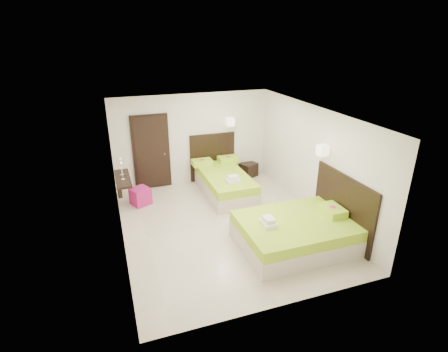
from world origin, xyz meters
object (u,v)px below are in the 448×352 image
object	(u,v)px
bed_double	(298,231)
nightstand	(248,170)
bed_single	(224,181)
ottoman	(140,196)

from	to	relation	value
bed_double	nightstand	world-z (taller)	bed_double
bed_single	bed_double	distance (m)	3.04
nightstand	bed_double	bearing A→B (deg)	-121.34
bed_single	nightstand	bearing A→B (deg)	38.20
nightstand	ottoman	bearing A→B (deg)	170.39
bed_double	ottoman	world-z (taller)	bed_double
bed_double	ottoman	xyz separation A→B (m)	(-2.87, 3.01, -0.11)
bed_single	nightstand	distance (m)	1.42
bed_single	nightstand	size ratio (longest dim) A/B	4.86
bed_double	ottoman	distance (m)	4.16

